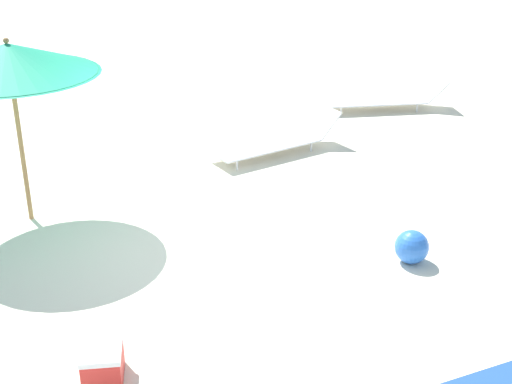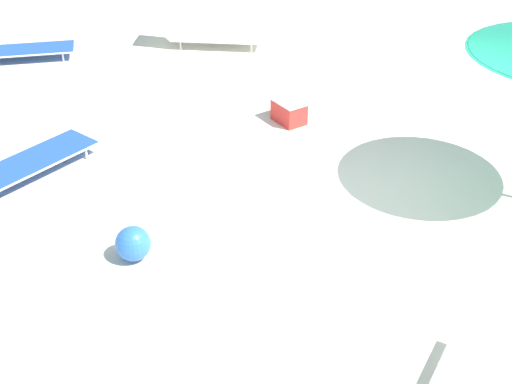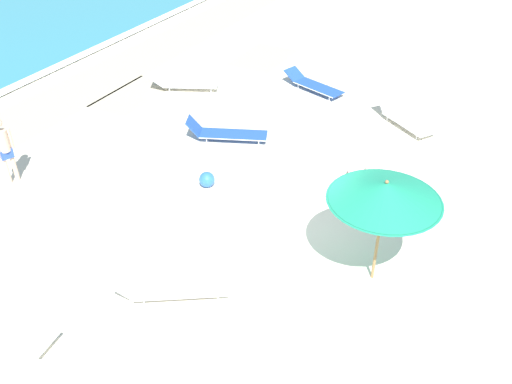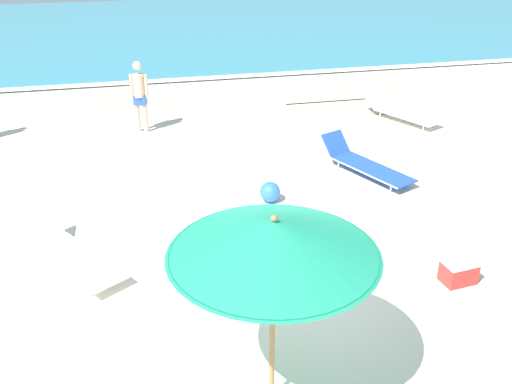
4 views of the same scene
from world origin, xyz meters
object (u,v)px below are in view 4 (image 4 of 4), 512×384
object	(u,v)px
beach_umbrella	(274,239)
sun_lounger_mid_beach_solo	(365,164)
beach_ball	(270,192)
sun_lounger_near_water_left	(401,112)
sun_lounger_near_water_right	(71,253)
beachgoer_shoreline_child	(139,93)
cooler_box	(459,271)

from	to	relation	value
beach_umbrella	sun_lounger_mid_beach_solo	world-z (taller)	beach_umbrella
beach_ball	sun_lounger_near_water_left	bearing A→B (deg)	40.26
beach_umbrella	sun_lounger_mid_beach_solo	bearing A→B (deg)	58.38
sun_lounger_near_water_right	beachgoer_shoreline_child	bearing A→B (deg)	43.61
sun_lounger_mid_beach_solo	beach_ball	bearing A→B (deg)	176.65
sun_lounger_near_water_right	cooler_box	xyz separation A→B (m)	(5.63, -1.73, -0.03)
beach_umbrella	sun_lounger_near_water_right	size ratio (longest dim) A/B	1.08
cooler_box	sun_lounger_near_water_left	bearing A→B (deg)	-115.72
sun_lounger_near_water_right	beach_ball	xyz separation A→B (m)	(3.54, 1.42, -0.02)
beach_umbrella	sun_lounger_near_water_left	xyz separation A→B (m)	(5.66, 8.53, -1.90)
sun_lounger_near_water_left	sun_lounger_mid_beach_solo	size ratio (longest dim) A/B	0.98
beachgoer_shoreline_child	beach_ball	distance (m)	4.99
sun_lounger_mid_beach_solo	beachgoer_shoreline_child	bearing A→B (deg)	117.58
beach_umbrella	beachgoer_shoreline_child	distance (m)	9.26
cooler_box	beachgoer_shoreline_child	bearing A→B (deg)	-67.28
beach_umbrella	sun_lounger_mid_beach_solo	size ratio (longest dim) A/B	1.02
beach_ball	cooler_box	distance (m)	3.79
sun_lounger_near_water_left	sun_lounger_near_water_right	world-z (taller)	sun_lounger_near_water_right
sun_lounger_near_water_right	beach_ball	bearing A→B (deg)	-11.34
beach_umbrella	cooler_box	distance (m)	4.09
sun_lounger_mid_beach_solo	beach_ball	xyz separation A→B (m)	(-2.25, -0.82, -0.02)
sun_lounger_near_water_left	beach_umbrella	bearing A→B (deg)	-149.74
sun_lounger_mid_beach_solo	beach_umbrella	bearing A→B (deg)	-145.04
beach_umbrella	beach_ball	xyz separation A→B (m)	(1.16, 4.73, -1.91)
sun_lounger_near_water_left	sun_lounger_near_water_right	size ratio (longest dim) A/B	1.04
beach_ball	cooler_box	world-z (taller)	beach_ball
beach_umbrella	cooler_box	bearing A→B (deg)	25.74
beach_umbrella	beachgoer_shoreline_child	size ratio (longest dim) A/B	1.34
beach_umbrella	sun_lounger_near_water_right	bearing A→B (deg)	125.71
sun_lounger_mid_beach_solo	beach_ball	size ratio (longest dim) A/B	5.86
sun_lounger_near_water_left	beach_ball	xyz separation A→B (m)	(-4.49, -3.80, -0.01)
beachgoer_shoreline_child	cooler_box	xyz separation A→B (m)	(4.27, -7.57, -0.81)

